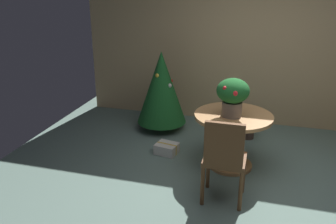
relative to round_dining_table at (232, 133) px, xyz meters
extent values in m
plane|color=slate|center=(0.30, -0.53, -0.46)|extent=(6.60, 6.60, 0.00)
cube|color=tan|center=(0.30, 1.67, 0.84)|extent=(6.00, 0.10, 2.60)
cylinder|color=#B27F4C|center=(0.00, 0.00, -0.44)|extent=(0.56, 0.56, 0.04)
cylinder|color=#B27F4C|center=(0.00, 0.00, -0.11)|extent=(0.24, 0.24, 0.63)
cylinder|color=#B27F4C|center=(0.00, 0.00, 0.23)|extent=(0.97, 0.97, 0.04)
cylinder|color=#665B51|center=(-0.02, -0.06, 0.35)|extent=(0.24, 0.24, 0.19)
ellipsoid|color=#195623|center=(-0.02, -0.06, 0.58)|extent=(0.39, 0.39, 0.30)
sphere|color=red|center=(-0.05, 0.05, 0.58)|extent=(0.07, 0.07, 0.07)
sphere|color=red|center=(0.10, -0.12, 0.57)|extent=(0.07, 0.07, 0.07)
sphere|color=red|center=(-0.10, -0.20, 0.64)|extent=(0.05, 0.05, 0.05)
sphere|color=red|center=(0.02, -0.21, 0.60)|extent=(0.08, 0.08, 0.08)
cylinder|color=brown|center=(-0.20, -0.58, -0.23)|extent=(0.04, 0.04, 0.46)
cylinder|color=brown|center=(0.20, -0.58, -0.23)|extent=(0.04, 0.04, 0.46)
cylinder|color=brown|center=(-0.20, -0.93, -0.23)|extent=(0.04, 0.04, 0.46)
cylinder|color=brown|center=(0.20, -0.93, -0.23)|extent=(0.04, 0.04, 0.46)
cube|color=brown|center=(0.00, -0.75, 0.02)|extent=(0.44, 0.39, 0.05)
cube|color=brown|center=(0.00, -0.93, 0.28)|extent=(0.40, 0.05, 0.47)
cylinder|color=brown|center=(-1.21, 0.93, -0.39)|extent=(0.10, 0.10, 0.13)
cone|color=#195623|center=(-1.21, 0.93, 0.24)|extent=(0.78, 0.78, 1.13)
sphere|color=red|center=(-1.07, 0.99, 0.34)|extent=(0.06, 0.06, 0.06)
sphere|color=silver|center=(-1.23, 1.17, 0.09)|extent=(0.06, 0.06, 0.06)
sphere|color=silver|center=(-1.27, 1.17, -0.01)|extent=(0.05, 0.05, 0.05)
sphere|color=silver|center=(-1.06, 0.87, 0.30)|extent=(0.07, 0.07, 0.07)
sphere|color=red|center=(-1.25, 1.00, 0.57)|extent=(0.06, 0.06, 0.06)
sphere|color=gold|center=(-1.24, 0.83, 0.45)|extent=(0.06, 0.06, 0.06)
cube|color=silver|center=(-0.90, 0.12, -0.39)|extent=(0.33, 0.30, 0.14)
cube|color=gold|center=(-0.90, 0.12, -0.39)|extent=(0.29, 0.08, 0.14)
cylinder|color=#4C382D|center=(0.15, 0.96, -0.40)|extent=(0.21, 0.21, 0.13)
sphere|color=#1E6628|center=(0.15, 0.96, -0.23)|extent=(0.27, 0.27, 0.27)
camera|label=1|loc=(0.33, -4.16, 1.83)|focal=38.08mm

